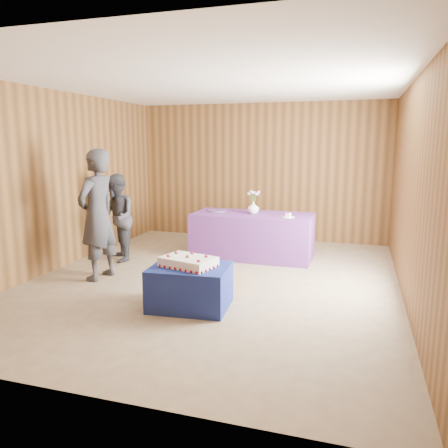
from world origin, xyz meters
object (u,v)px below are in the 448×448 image
at_px(vase, 253,208).
at_px(sheet_cake, 188,262).
at_px(guest_left, 97,215).
at_px(guest_right, 117,218).
at_px(cake_table, 190,287).
at_px(serving_table, 253,236).

bearing_deg(vase, sheet_cake, -94.09).
bearing_deg(guest_left, guest_right, -156.79).
relative_size(sheet_cake, guest_right, 0.50).
bearing_deg(cake_table, vase, 81.74).
height_order(cake_table, guest_left, guest_left).
xyz_separation_m(serving_table, vase, (0.00, 0.02, 0.48)).
bearing_deg(guest_left, sheet_cake, 75.44).
bearing_deg(vase, cake_table, -93.71).
relative_size(vase, guest_left, 0.11).
height_order(sheet_cake, guest_left, guest_left).
bearing_deg(guest_left, vase, 143.01).
bearing_deg(serving_table, cake_table, -93.23).
xyz_separation_m(serving_table, guest_right, (-2.07, -0.88, 0.34)).
xyz_separation_m(cake_table, guest_left, (-1.65, 0.67, 0.67)).
xyz_separation_m(sheet_cake, vase, (0.18, 2.50, 0.30)).
bearing_deg(vase, guest_right, -156.50).
distance_m(cake_table, vase, 2.58).
relative_size(cake_table, guest_left, 0.49).
bearing_deg(serving_table, guest_left, -134.50).
bearing_deg(serving_table, vase, 80.35).
height_order(cake_table, serving_table, serving_table).
relative_size(cake_table, guest_right, 0.63).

